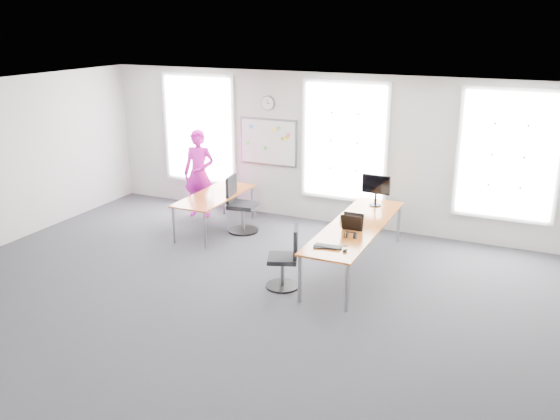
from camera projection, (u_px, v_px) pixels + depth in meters
The scene contains 20 objects.
floor at pixel (235, 302), 8.72m from camera, with size 10.00×10.00×0.00m, color #232328.
ceiling at pixel (230, 97), 7.79m from camera, with size 10.00×10.00×0.00m, color white.
wall_back at pixel (330, 150), 11.72m from camera, with size 10.00×10.00×0.00m, color silver.
window_left at pixel (199, 129), 12.81m from camera, with size 1.60×0.06×2.20m, color white.
window_mid at pixel (345, 141), 11.51m from camera, with size 1.60×0.06×2.20m, color white.
window_right at pixel (508, 156), 10.33m from camera, with size 1.60×0.06×2.20m, color white.
desk_right at pixel (356, 228), 9.69m from camera, with size 0.84×3.15×0.77m.
desk_left at pixel (215, 198), 11.50m from camera, with size 0.79×1.99×0.72m.
chair_right at pixel (286, 261), 9.09m from camera, with size 0.57×0.57×0.98m.
chair_left at pixel (240, 207), 11.49m from camera, with size 0.59×0.59×1.11m.
person at pixel (199, 174), 12.28m from camera, with size 0.67×0.44×1.83m, color #F018C4.
whiteboard at pixel (268, 142), 12.21m from camera, with size 1.20×0.03×0.90m, color white.
wall_clock at pixel (268, 103), 11.96m from camera, with size 0.30×0.30×0.04m, color gray.
keyboard at pixel (328, 247), 8.72m from camera, with size 0.42×0.15×0.02m, color black.
mouse at pixel (345, 251), 8.56m from camera, with size 0.07×0.11×0.04m, color black.
lens_cap at pixel (345, 246), 8.79m from camera, with size 0.07×0.07×0.01m, color black.
headphones at pixel (350, 235), 9.09m from camera, with size 0.18×0.10×0.11m.
laptop_sleeve at pixel (352, 222), 9.39m from camera, with size 0.34×0.18×0.28m.
paper_stack at pixel (352, 219), 9.79m from camera, with size 0.31×0.23×0.11m, color beige.
monitor at pixel (376, 187), 10.55m from camera, with size 0.52×0.21×0.57m.
Camera 1 is at (3.86, -6.89, 3.99)m, focal length 38.00 mm.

